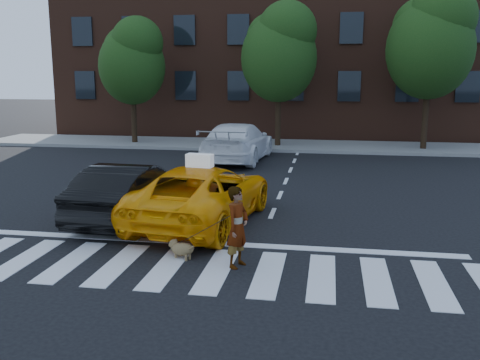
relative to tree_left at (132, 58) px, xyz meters
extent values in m
plane|color=black|center=(6.97, -17.00, -4.44)|extent=(120.00, 120.00, 0.00)
cube|color=silver|center=(6.97, -17.00, -4.43)|extent=(13.00, 2.40, 0.01)
cube|color=silver|center=(6.97, -15.40, -4.43)|extent=(12.00, 0.30, 0.01)
cube|color=slate|center=(6.97, 0.50, -4.37)|extent=(30.00, 4.00, 0.15)
cube|color=#4F2A1C|center=(6.97, 8.00, 1.56)|extent=(26.00, 10.00, 12.00)
cylinder|color=black|center=(-0.03, 0.00, -2.82)|extent=(0.28, 0.28, 3.25)
ellipsoid|color=#13380F|center=(-0.03, 0.00, -0.41)|extent=(3.38, 3.38, 3.89)
sphere|color=#13380F|center=(0.37, -0.20, 0.76)|extent=(2.60, 2.60, 2.60)
sphere|color=#13380F|center=(-0.38, 0.25, 0.43)|extent=(2.34, 2.34, 2.34)
cylinder|color=black|center=(7.47, 0.00, -2.67)|extent=(0.28, 0.28, 3.55)
ellipsoid|color=#13380F|center=(7.47, 0.00, -0.04)|extent=(3.69, 3.69, 4.25)
sphere|color=#13380F|center=(7.87, -0.20, 1.24)|extent=(2.84, 2.84, 2.84)
sphere|color=#13380F|center=(7.12, 0.25, 0.88)|extent=(2.56, 2.56, 2.56)
cylinder|color=black|center=(14.47, 0.00, -2.52)|extent=(0.28, 0.28, 3.85)
ellipsoid|color=#13380F|center=(14.47, 0.00, 0.33)|extent=(4.00, 4.00, 4.60)
sphere|color=#13380F|center=(14.87, -0.20, 1.72)|extent=(3.08, 3.08, 3.08)
sphere|color=#13380F|center=(14.12, 0.25, 1.33)|extent=(2.77, 2.77, 2.77)
imported|color=#FF9D05|center=(6.90, -13.75, -3.71)|extent=(3.12, 5.54, 1.46)
imported|color=black|center=(4.97, -13.73, -3.71)|extent=(1.84, 4.53, 1.46)
imported|color=white|center=(6.17, -4.19, -3.62)|extent=(2.64, 5.76, 1.63)
imported|color=#999999|center=(8.32, -16.70, -3.64)|extent=(0.57, 0.69, 1.61)
ellipsoid|color=#94714B|center=(7.14, -16.46, -4.23)|extent=(0.53, 0.42, 0.26)
sphere|color=#94714B|center=(6.93, -16.37, -4.16)|extent=(0.26, 0.26, 0.20)
sphere|color=#94714B|center=(6.86, -16.34, -4.20)|extent=(0.12, 0.12, 0.09)
cylinder|color=#94714B|center=(7.35, -16.56, -4.16)|extent=(0.14, 0.09, 0.11)
sphere|color=#94714B|center=(6.95, -16.31, -4.11)|extent=(0.09, 0.09, 0.07)
sphere|color=#94714B|center=(6.90, -16.43, -4.11)|extent=(0.09, 0.09, 0.07)
cylinder|color=#94714B|center=(6.99, -16.46, -4.38)|extent=(0.07, 0.07, 0.13)
cylinder|color=#94714B|center=(7.04, -16.36, -4.38)|extent=(0.07, 0.07, 0.13)
cylinder|color=#94714B|center=(7.24, -16.57, -4.38)|extent=(0.07, 0.07, 0.13)
cylinder|color=#94714B|center=(7.29, -16.47, -4.38)|extent=(0.07, 0.07, 0.13)
cube|color=white|center=(6.90, -13.95, -2.82)|extent=(0.68, 0.37, 0.32)
camera|label=1|loc=(10.02, -26.51, -0.69)|focal=40.00mm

